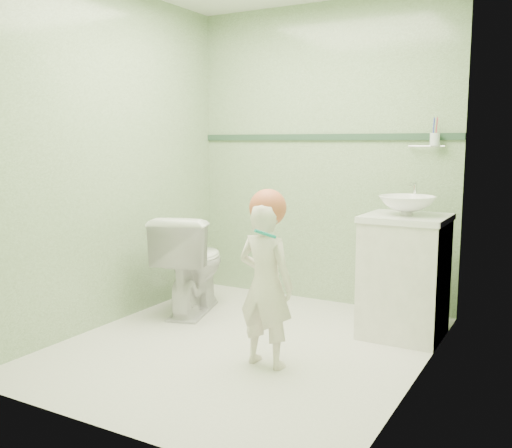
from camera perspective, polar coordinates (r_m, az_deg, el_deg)
The scene contains 12 objects.
ground at distance 3.77m, azimuth -1.14°, elevation -12.10°, with size 2.50×2.50×0.00m, color silver.
room_shell at distance 3.54m, azimuth -1.19°, elevation 6.44°, with size 2.50×2.54×2.40m.
trim_stripe at distance 4.65m, azimuth 6.64°, elevation 8.66°, with size 2.20×0.02×0.05m, color #2C4A36.
vanity at distance 3.97m, azimuth 14.66°, elevation -5.29°, with size 0.52×0.50×0.80m, color silver.
counter at distance 3.90m, azimuth 14.88°, elevation 0.58°, with size 0.54×0.52×0.04m, color white.
basin at distance 3.89m, azimuth 14.92°, elevation 1.81°, with size 0.37×0.37×0.13m, color white.
faucet at distance 4.06m, azimuth 15.62°, elevation 3.18°, with size 0.03×0.13×0.18m.
cup_holder at distance 4.33m, azimuth 17.42°, elevation 8.09°, with size 0.26×0.07×0.21m.
toilet at distance 4.42m, azimuth -6.50°, elevation -3.94°, with size 0.43×0.75×0.77m, color white.
toddler at distance 3.32m, azimuth 0.97°, elevation -6.14°, with size 0.35×0.23×0.97m, color beige.
hair_cap at distance 3.26m, azimuth 1.20°, elevation 1.66°, with size 0.22×0.22×0.22m, color #C45F3B.
teal_toothbrush at distance 3.11m, azimuth 0.90°, elevation -0.90°, with size 0.11×0.13×0.08m.
Camera 1 is at (1.79, -3.05, 1.31)m, focal length 39.84 mm.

